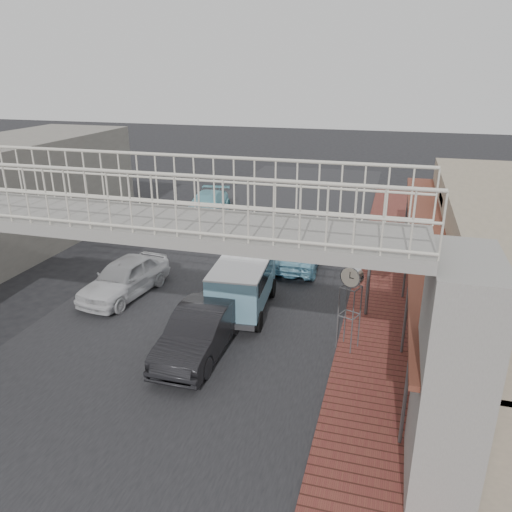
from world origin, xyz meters
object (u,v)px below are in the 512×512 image
Objects in this scene: angkot_far at (207,206)px; street_clock at (352,280)px; motorcycle_near at (367,248)px; angkot_curb at (298,253)px; angkot_van at (243,280)px; arrow_sign at (398,242)px; white_hatchback at (125,277)px; dark_sedan at (200,331)px; motorcycle_far at (399,236)px.

street_clock is (9.30, -12.37, 1.61)m from angkot_far.
angkot_curb is at bearing 132.34° from motorcycle_near.
angkot_van is 1.50× the size of street_clock.
street_clock is 0.80× the size of arrow_sign.
arrow_sign is (4.01, -4.05, 2.22)m from angkot_curb.
white_hatchback is at bearing 173.60° from angkot_van.
arrow_sign reaches higher than angkot_van.
motorcycle_far is at bearing 63.45° from dark_sedan.
motorcycle_near is 0.52× the size of arrow_sign.
motorcycle_far is at bearing 46.94° from white_hatchback.
white_hatchback reaches higher than angkot_far.
motorcycle_near is 8.22m from street_clock.
street_clock reaches higher than motorcycle_far.
arrow_sign is (5.00, 0.81, 1.60)m from angkot_van.
arrow_sign is at bearing -49.94° from angkot_far.
angkot_van is 4.25m from street_clock.
street_clock reaches higher than angkot_curb.
white_hatchback is 8.79m from street_clock.
dark_sedan is 1.08× the size of angkot_van.
arrow_sign reaches higher than angkot_curb.
angkot_curb is 0.87× the size of angkot_far.
street_clock reaches higher than white_hatchback.
dark_sedan is 0.89× the size of angkot_far.
angkot_curb is 2.32× the size of motorcycle_far.
angkot_far is at bearing 110.34° from dark_sedan.
dark_sedan is at bearing -148.29° from arrow_sign.
white_hatchback is 2.30× the size of motorcycle_far.
angkot_van is at bearing -173.34° from arrow_sign.
street_clock is (2.80, -6.44, 1.72)m from angkot_curb.
white_hatchback is at bearing 38.78° from angkot_curb.
angkot_far reaches higher than motorcycle_near.
white_hatchback reaches higher than angkot_curb.
arrow_sign is at bearing 169.39° from motorcycle_far.
motorcycle_far is at bearing -19.64° from angkot_far.
angkot_curb is 3.22m from motorcycle_near.
motorcycle_near is 2.29m from motorcycle_far.
angkot_far is 2.81× the size of motorcycle_near.
white_hatchback is 1.04× the size of angkot_van.
motorcycle_near is (3.79, 6.45, -0.65)m from angkot_van.
motorcycle_near is at bearing 54.89° from angkot_van.
motorcycle_far is 0.68× the size of street_clock.
angkot_far is (-6.50, 5.93, 0.12)m from angkot_curb.
white_hatchback is 5.22m from dark_sedan.
motorcycle_far reaches higher than angkot_curb.
white_hatchback is 4.71m from angkot_van.
dark_sedan is 2.51× the size of motorcycle_near.
arrow_sign is at bearing 133.78° from angkot_curb.
dark_sedan is 7.88m from angkot_curb.
dark_sedan is (4.25, -3.04, 0.00)m from white_hatchback.
angkot_van is 2.21× the size of motorcycle_far.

